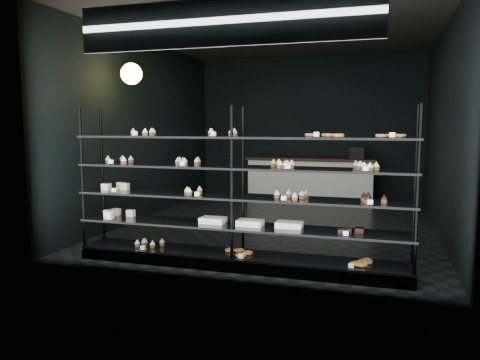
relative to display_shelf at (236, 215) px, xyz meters
The scene contains 5 objects.
room 2.64m from the display_shelf, 90.19° to the left, with size 5.01×6.01×3.20m.
display_shelf is the anchor object (origin of this frame).
signage 2.17m from the display_shelf, 90.96° to the right, with size 3.30×0.05×0.50m.
pendant_lamp 2.93m from the display_shelf, 150.38° to the left, with size 0.31×0.31×0.89m.
service_counter 4.95m from the display_shelf, 88.26° to the left, with size 2.77×0.65×1.23m.
Camera 1 is at (1.65, -7.64, 1.70)m, focal length 35.00 mm.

